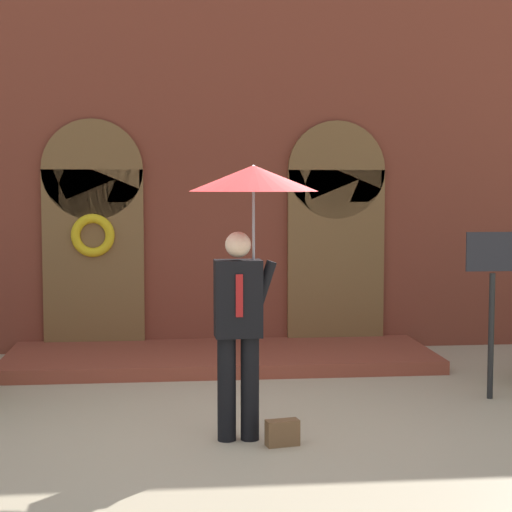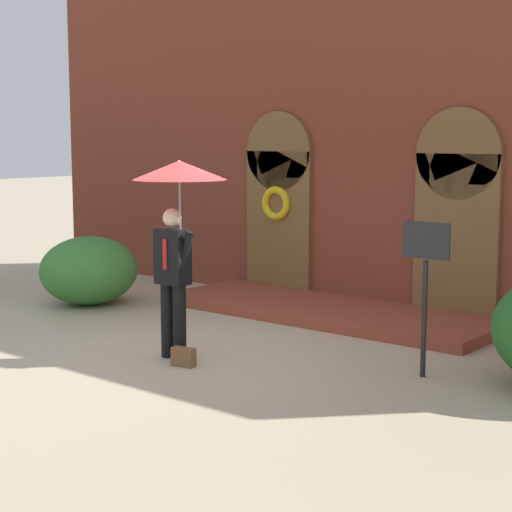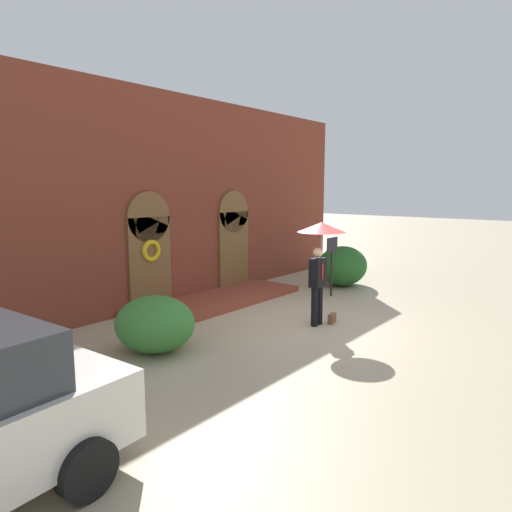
% 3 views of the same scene
% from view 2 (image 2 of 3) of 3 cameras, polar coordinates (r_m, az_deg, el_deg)
% --- Properties ---
extents(ground_plane, '(80.00, 80.00, 0.00)m').
position_cam_2_polar(ground_plane, '(10.43, -4.85, -6.69)').
color(ground_plane, tan).
extents(building_facade, '(14.00, 2.30, 5.60)m').
position_cam_2_polar(building_facade, '(13.38, 7.64, 8.08)').
color(building_facade, brown).
rests_on(building_facade, ground).
extents(person_with_umbrella, '(1.10, 1.10, 2.36)m').
position_cam_2_polar(person_with_umbrella, '(10.00, -5.23, 3.79)').
color(person_with_umbrella, black).
rests_on(person_with_umbrella, ground).
extents(handbag, '(0.30, 0.17, 0.22)m').
position_cam_2_polar(handbag, '(9.97, -4.85, -6.73)').
color(handbag, brown).
rests_on(handbag, ground).
extents(sign_post, '(0.56, 0.06, 1.72)m').
position_cam_2_polar(sign_post, '(9.48, 11.23, -1.11)').
color(sign_post, black).
rests_on(sign_post, ground).
extents(shrub_left, '(1.47, 1.58, 1.08)m').
position_cam_2_polar(shrub_left, '(13.76, -11.08, -0.95)').
color(shrub_left, '#387A33').
rests_on(shrub_left, ground).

